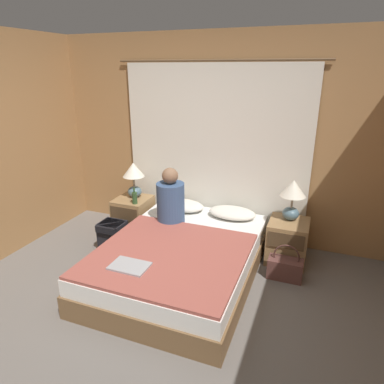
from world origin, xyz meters
The scene contains 16 objects.
ground_plane centered at (0.00, 0.00, 0.00)m, with size 16.00×16.00×0.00m, color #66605B.
wall_back centered at (0.00, 1.99, 1.25)m, with size 4.26×0.06×2.50m.
curtain_panel centered at (0.00, 1.93, 1.09)m, with size 2.51×0.02×2.18m.
bed centered at (0.00, 0.86, 0.19)m, with size 1.48×2.03×0.39m.
nightstand_left centered at (-1.00, 1.58, 0.24)m, with size 0.43×0.46×0.48m.
nightstand_right centered at (1.00, 1.58, 0.24)m, with size 0.43×0.46×0.48m.
lamp_left centered at (-1.00, 1.65, 0.78)m, with size 0.28×0.28×0.47m.
lamp_right centered at (1.00, 1.65, 0.78)m, with size 0.28×0.28×0.47m.
pillow_left centered at (-0.33, 1.66, 0.45)m, with size 0.57×0.35×0.12m.
pillow_right centered at (0.33, 1.66, 0.45)m, with size 0.57×0.35×0.12m.
blanket_on_bed centered at (0.00, 0.57, 0.41)m, with size 1.42×1.39×0.03m.
person_left_in_bed centered at (-0.31, 1.29, 0.66)m, with size 0.32×0.32×0.65m.
beer_bottle_on_left_stand centered at (-0.88, 1.44, 0.56)m, with size 0.07×0.07×0.21m.
laptop_on_bed centered at (-0.23, 0.23, 0.43)m, with size 0.34×0.23×0.02m.
backpack_on_floor centered at (-1.00, 1.08, 0.20)m, with size 0.29×0.28×0.35m.
handbag_on_floor centered at (1.03, 1.21, 0.12)m, with size 0.36×0.18×0.39m.
Camera 1 is at (1.23, -2.02, 2.09)m, focal length 32.00 mm.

